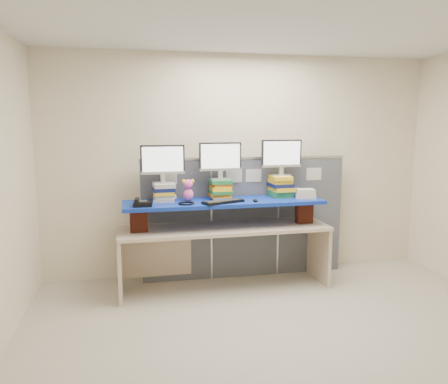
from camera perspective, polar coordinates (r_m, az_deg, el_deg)
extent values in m
cube|color=#F3E7C8|center=(3.74, 9.56, 0.51)|extent=(5.00, 4.00, 2.80)
cube|color=beige|center=(4.18, 9.03, -18.78)|extent=(5.00, 4.00, 0.01)
cube|color=silver|center=(3.80, 10.14, 21.82)|extent=(5.00, 4.00, 0.01)
cube|color=#4B5059|center=(5.39, -6.25, -3.87)|extent=(0.85, 0.05, 1.50)
cube|color=#4B5059|center=(5.53, 2.74, -3.49)|extent=(0.85, 0.05, 1.50)
cube|color=#4B5059|center=(5.80, 11.07, -3.06)|extent=(0.85, 0.05, 1.50)
cube|color=#AEB1B5|center=(5.42, 2.80, 4.43)|extent=(2.60, 0.06, 0.03)
cube|color=silver|center=(5.26, -7.22, 1.88)|extent=(0.20, 0.00, 0.16)
cube|color=silver|center=(5.38, 1.31, 2.10)|extent=(0.20, 0.00, 0.16)
cube|color=silver|center=(5.44, 3.88, 2.16)|extent=(0.20, 0.00, 0.16)
cube|color=silver|center=(5.70, 11.66, 2.31)|extent=(0.20, 0.00, 0.16)
cube|color=beige|center=(5.15, 0.00, -4.71)|extent=(2.47, 0.77, 0.04)
cube|color=beige|center=(5.13, -13.42, -9.34)|extent=(0.05, 0.66, 0.70)
cube|color=beige|center=(5.63, 12.17, -7.65)|extent=(0.05, 0.66, 0.70)
cube|color=maroon|center=(4.94, -11.08, -3.63)|extent=(0.20, 0.11, 0.27)
cube|color=maroon|center=(5.37, 10.43, -2.62)|extent=(0.20, 0.11, 0.27)
cube|color=#0B1C94|center=(5.08, 0.00, -1.35)|extent=(2.33, 0.63, 0.04)
cube|color=#B3B2AB|center=(5.09, -7.91, -0.96)|extent=(0.25, 0.27, 0.04)
cube|color=#B3B2AB|center=(5.09, -7.78, -0.50)|extent=(0.25, 0.28, 0.04)
cube|color=yellow|center=(5.08, -7.91, -0.07)|extent=(0.23, 0.29, 0.04)
cube|color=#111A4B|center=(5.08, -7.94, 0.39)|extent=(0.26, 0.30, 0.04)
cube|color=#B3B2AB|center=(5.06, -7.87, 0.90)|extent=(0.26, 0.29, 0.05)
cube|color=#B3B2AB|center=(5.19, -0.47, -0.71)|extent=(0.22, 0.27, 0.03)
cube|color=orange|center=(5.19, -0.53, -0.33)|extent=(0.25, 0.29, 0.03)
cube|color=#1E733C|center=(5.18, -0.46, 0.05)|extent=(0.26, 0.31, 0.04)
cube|color=yellow|center=(5.16, -0.45, 0.50)|extent=(0.23, 0.26, 0.05)
cube|color=orange|center=(5.17, -0.42, 0.97)|extent=(0.23, 0.27, 0.03)
cube|color=#1E733C|center=(5.16, -0.48, 1.40)|extent=(0.24, 0.27, 0.05)
cube|color=#1E733C|center=(5.40, 7.36, -0.39)|extent=(0.24, 0.28, 0.04)
cube|color=#1E733C|center=(5.40, 7.35, 0.01)|extent=(0.25, 0.31, 0.04)
cube|color=yellow|center=(5.38, 7.54, 0.43)|extent=(0.27, 0.32, 0.05)
cube|color=#111A4B|center=(5.39, 7.37, 0.94)|extent=(0.27, 0.31, 0.05)
cube|color=yellow|center=(5.38, 7.32, 1.42)|extent=(0.23, 0.30, 0.05)
cube|color=yellow|center=(5.35, 7.38, 1.87)|extent=(0.24, 0.30, 0.05)
cube|color=#B7B6BC|center=(5.06, -7.95, 1.25)|extent=(0.22, 0.14, 0.02)
cube|color=#B7B6BC|center=(5.05, -7.97, 1.84)|extent=(0.05, 0.04, 0.09)
cube|color=black|center=(5.03, -8.02, 4.22)|extent=(0.50, 0.05, 0.33)
cube|color=white|center=(5.01, -8.00, 4.20)|extent=(0.46, 0.01, 0.29)
cube|color=#B7B6BC|center=(5.16, -0.49, 1.73)|extent=(0.22, 0.14, 0.02)
cube|color=#B7B6BC|center=(5.15, -0.49, 2.32)|extent=(0.05, 0.04, 0.09)
cube|color=black|center=(5.13, -0.50, 4.65)|extent=(0.50, 0.05, 0.33)
cube|color=white|center=(5.11, -0.45, 4.64)|extent=(0.46, 0.01, 0.29)
cube|color=#B7B6BC|center=(5.36, 7.45, 2.21)|extent=(0.22, 0.14, 0.02)
cube|color=#B7B6BC|center=(5.36, 7.46, 2.77)|extent=(0.05, 0.04, 0.09)
cube|color=black|center=(5.34, 7.51, 5.02)|extent=(0.50, 0.05, 0.33)
cube|color=white|center=(5.32, 7.58, 5.00)|extent=(0.46, 0.01, 0.29)
cube|color=black|center=(4.92, -0.11, -1.28)|extent=(0.51, 0.33, 0.03)
cube|color=#29292C|center=(4.92, -0.11, -1.10)|extent=(0.43, 0.26, 0.00)
ellipsoid|color=black|center=(5.01, 4.12, -1.10)|extent=(0.07, 0.10, 0.03)
cube|color=black|center=(4.82, -10.58, -1.52)|extent=(0.20, 0.19, 0.05)
cube|color=#29292C|center=(4.81, -10.59, -1.19)|extent=(0.10, 0.10, 0.01)
cube|color=black|center=(4.81, -11.31, -1.05)|extent=(0.05, 0.18, 0.03)
torus|color=black|center=(4.87, -4.95, -1.47)|extent=(0.23, 0.23, 0.02)
ellipsoid|color=pink|center=(5.09, -4.68, -0.34)|extent=(0.12, 0.11, 0.14)
sphere|color=pink|center=(5.07, -4.70, 1.03)|extent=(0.11, 0.11, 0.11)
sphere|color=yellow|center=(5.06, -5.26, 1.38)|extent=(0.05, 0.05, 0.05)
sphere|color=yellow|center=(5.07, -4.16, 1.41)|extent=(0.05, 0.05, 0.05)
cube|color=beige|center=(5.32, 10.57, -0.65)|extent=(0.26, 0.22, 0.03)
cube|color=beige|center=(5.32, 10.58, -0.36)|extent=(0.25, 0.21, 0.03)
cube|color=beige|center=(5.31, 10.59, -0.06)|extent=(0.24, 0.20, 0.03)
cube|color=beige|center=(5.31, 10.60, 0.23)|extent=(0.23, 0.19, 0.03)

